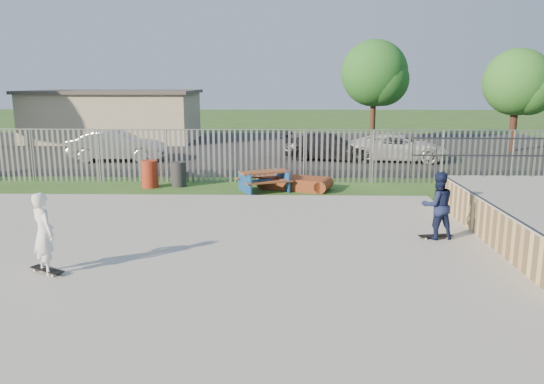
{
  "coord_description": "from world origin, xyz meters",
  "views": [
    {
      "loc": [
        2.86,
        -10.86,
        3.82
      ],
      "look_at": [
        2.56,
        2.0,
        1.1
      ],
      "focal_mm": 35.0,
      "sensor_mm": 36.0,
      "label": 1
    }
  ],
  "objects_px": {
    "skater_white": "(44,233)",
    "car_silver": "(117,146)",
    "skater_navy": "(437,205)",
    "funbox": "(295,183)",
    "tree_mid": "(374,73)",
    "car_white": "(398,148)",
    "picnic_table": "(264,181)",
    "car_dark": "(329,146)",
    "trash_bin_grey": "(179,174)",
    "tree_right": "(517,82)",
    "trash_bin_red": "(150,174)"
  },
  "relations": [
    {
      "from": "skater_white",
      "to": "car_silver",
      "type": "bearing_deg",
      "value": -37.23
    },
    {
      "from": "car_silver",
      "to": "skater_navy",
      "type": "bearing_deg",
      "value": -140.47
    },
    {
      "from": "funbox",
      "to": "tree_mid",
      "type": "distance_m",
      "value": 16.19
    },
    {
      "from": "funbox",
      "to": "car_white",
      "type": "height_order",
      "value": "car_white"
    },
    {
      "from": "funbox",
      "to": "skater_white",
      "type": "distance_m",
      "value": 10.28
    },
    {
      "from": "picnic_table",
      "to": "skater_navy",
      "type": "relative_size",
      "value": 1.3
    },
    {
      "from": "car_white",
      "to": "car_dark",
      "type": "bearing_deg",
      "value": 92.77
    },
    {
      "from": "trash_bin_grey",
      "to": "picnic_table",
      "type": "bearing_deg",
      "value": -13.71
    },
    {
      "from": "car_white",
      "to": "tree_right",
      "type": "bearing_deg",
      "value": -52.67
    },
    {
      "from": "trash_bin_red",
      "to": "car_white",
      "type": "relative_size",
      "value": 0.21
    },
    {
      "from": "car_dark",
      "to": "car_white",
      "type": "height_order",
      "value": "car_dark"
    },
    {
      "from": "tree_mid",
      "to": "skater_navy",
      "type": "distance_m",
      "value": 21.63
    },
    {
      "from": "funbox",
      "to": "car_dark",
      "type": "xyz_separation_m",
      "value": [
        1.76,
        7.05,
        0.46
      ]
    },
    {
      "from": "trash_bin_red",
      "to": "skater_navy",
      "type": "height_order",
      "value": "skater_navy"
    },
    {
      "from": "car_dark",
      "to": "tree_right",
      "type": "xyz_separation_m",
      "value": [
        10.3,
        3.6,
        3.03
      ]
    },
    {
      "from": "car_silver",
      "to": "skater_white",
      "type": "relative_size",
      "value": 2.76
    },
    {
      "from": "tree_right",
      "to": "tree_mid",
      "type": "bearing_deg",
      "value": 149.0
    },
    {
      "from": "tree_right",
      "to": "skater_navy",
      "type": "bearing_deg",
      "value": -117.37
    },
    {
      "from": "funbox",
      "to": "trash_bin_grey",
      "type": "relative_size",
      "value": 2.63
    },
    {
      "from": "tree_right",
      "to": "funbox",
      "type": "bearing_deg",
      "value": -138.55
    },
    {
      "from": "tree_right",
      "to": "trash_bin_grey",
      "type": "bearing_deg",
      "value": -147.81
    },
    {
      "from": "car_silver",
      "to": "skater_navy",
      "type": "distance_m",
      "value": 17.29
    },
    {
      "from": "picnic_table",
      "to": "trash_bin_red",
      "type": "bearing_deg",
      "value": 149.42
    },
    {
      "from": "car_silver",
      "to": "tree_mid",
      "type": "xyz_separation_m",
      "value": [
        13.47,
        8.44,
        3.48
      ]
    },
    {
      "from": "tree_mid",
      "to": "funbox",
      "type": "bearing_deg",
      "value": -109.0
    },
    {
      "from": "funbox",
      "to": "car_dark",
      "type": "relative_size",
      "value": 0.53
    },
    {
      "from": "trash_bin_grey",
      "to": "tree_mid",
      "type": "height_order",
      "value": "tree_mid"
    },
    {
      "from": "tree_right",
      "to": "skater_white",
      "type": "relative_size",
      "value": 3.45
    },
    {
      "from": "picnic_table",
      "to": "tree_right",
      "type": "distance_m",
      "value": 17.5
    },
    {
      "from": "car_silver",
      "to": "tree_right",
      "type": "bearing_deg",
      "value": -80.67
    },
    {
      "from": "picnic_table",
      "to": "tree_right",
      "type": "height_order",
      "value": "tree_right"
    },
    {
      "from": "car_dark",
      "to": "skater_navy",
      "type": "xyz_separation_m",
      "value": [
        1.44,
        -13.51,
        0.28
      ]
    },
    {
      "from": "trash_bin_grey",
      "to": "car_white",
      "type": "distance_m",
      "value": 11.28
    },
    {
      "from": "trash_bin_grey",
      "to": "skater_white",
      "type": "xyz_separation_m",
      "value": [
        -0.74,
        -9.34,
        0.5
      ]
    },
    {
      "from": "skater_navy",
      "to": "trash_bin_red",
      "type": "bearing_deg",
      "value": -48.62
    },
    {
      "from": "tree_mid",
      "to": "car_white",
      "type": "bearing_deg",
      "value": -90.3
    },
    {
      "from": "picnic_table",
      "to": "tree_right",
      "type": "xyz_separation_m",
      "value": [
        13.17,
        11.03,
        3.34
      ]
    },
    {
      "from": "tree_mid",
      "to": "tree_right",
      "type": "xyz_separation_m",
      "value": [
        6.96,
        -4.18,
        -0.52
      ]
    },
    {
      "from": "trash_bin_red",
      "to": "car_white",
      "type": "bearing_deg",
      "value": 32.45
    },
    {
      "from": "car_dark",
      "to": "skater_white",
      "type": "xyz_separation_m",
      "value": [
        -6.75,
        -16.0,
        0.28
      ]
    },
    {
      "from": "tree_right",
      "to": "car_dark",
      "type": "bearing_deg",
      "value": -160.72
    },
    {
      "from": "funbox",
      "to": "car_silver",
      "type": "bearing_deg",
      "value": 162.29
    },
    {
      "from": "car_silver",
      "to": "car_dark",
      "type": "relative_size",
      "value": 0.98
    },
    {
      "from": "picnic_table",
      "to": "trash_bin_grey",
      "type": "distance_m",
      "value": 3.24
    },
    {
      "from": "funbox",
      "to": "trash_bin_grey",
      "type": "bearing_deg",
      "value": -165.54
    },
    {
      "from": "car_silver",
      "to": "tree_mid",
      "type": "relative_size",
      "value": 0.7
    },
    {
      "from": "car_white",
      "to": "tree_mid",
      "type": "height_order",
      "value": "tree_mid"
    },
    {
      "from": "funbox",
      "to": "trash_bin_red",
      "type": "relative_size",
      "value": 2.41
    },
    {
      "from": "car_silver",
      "to": "skater_white",
      "type": "distance_m",
      "value": 15.71
    },
    {
      "from": "car_dark",
      "to": "skater_white",
      "type": "distance_m",
      "value": 17.37
    }
  ]
}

